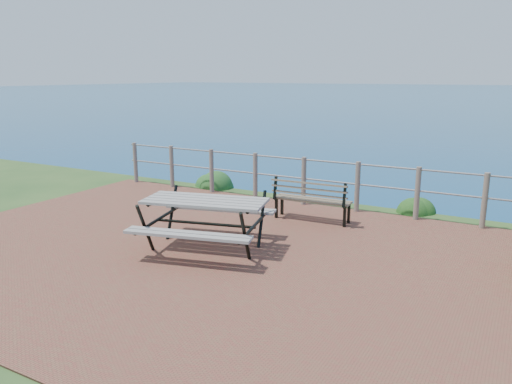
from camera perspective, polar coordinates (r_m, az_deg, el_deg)
ground at (r=7.71m, az=-4.73°, el=-7.07°), size 10.00×7.00×0.12m
safety_railing at (r=10.39m, az=5.48°, el=1.56°), size 9.40×0.10×1.00m
picnic_table at (r=7.75m, az=-5.81°, el=-3.05°), size 2.00×1.58×0.79m
park_bench at (r=9.25m, az=6.47°, el=-0.16°), size 1.45×0.43×0.81m
shrub_lip_west at (r=12.20m, az=-4.90°, el=0.57°), size 0.82×0.82×0.58m
shrub_lip_east at (r=10.49m, az=18.24°, el=-2.18°), size 0.80×0.80×0.56m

